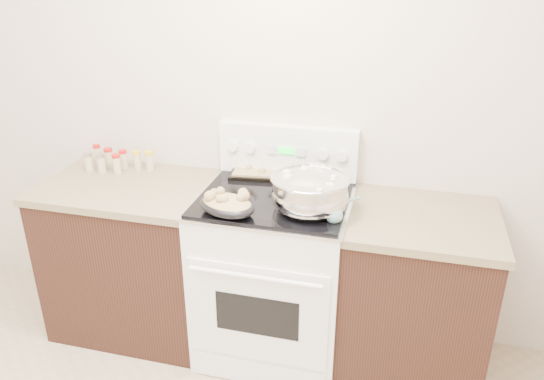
% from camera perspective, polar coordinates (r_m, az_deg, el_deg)
% --- Properties ---
extents(counter_left, '(0.93, 0.67, 0.92)m').
position_cam_1_polar(counter_left, '(3.19, -14.39, -6.85)').
color(counter_left, black).
rests_on(counter_left, ground).
extents(counter_right, '(0.73, 0.67, 0.92)m').
position_cam_1_polar(counter_right, '(2.86, 14.89, -10.92)').
color(counter_right, black).
rests_on(counter_right, ground).
extents(kitchen_range, '(0.78, 0.73, 1.22)m').
position_cam_1_polar(kitchen_range, '(2.90, 0.27, -8.79)').
color(kitchen_range, white).
rests_on(kitchen_range, ground).
extents(mixing_bowl, '(0.42, 0.42, 0.22)m').
position_cam_1_polar(mixing_bowl, '(2.51, 4.10, -0.32)').
color(mixing_bowl, silver).
rests_on(mixing_bowl, kitchen_range).
extents(roasting_pan, '(0.34, 0.29, 0.11)m').
position_cam_1_polar(roasting_pan, '(2.49, -4.85, -1.49)').
color(roasting_pan, black).
rests_on(roasting_pan, kitchen_range).
extents(baking_sheet, '(0.41, 0.31, 0.06)m').
position_cam_1_polar(baking_sheet, '(2.95, -0.60, 2.14)').
color(baking_sheet, black).
rests_on(baking_sheet, kitchen_range).
extents(wooden_spoon, '(0.04, 0.25, 0.04)m').
position_cam_1_polar(wooden_spoon, '(2.64, 2.67, -0.76)').
color(wooden_spoon, '#B28151').
rests_on(wooden_spoon, kitchen_range).
extents(blue_ladle, '(0.14, 0.27, 0.10)m').
position_cam_1_polar(blue_ladle, '(2.45, 6.85, -2.51)').
color(blue_ladle, '#77AAB2').
rests_on(blue_ladle, kitchen_range).
extents(spice_jars, '(0.38, 0.15, 0.12)m').
position_cam_1_polar(spice_jars, '(3.18, -16.54, 3.10)').
color(spice_jars, '#BFB28C').
rests_on(spice_jars, counter_left).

